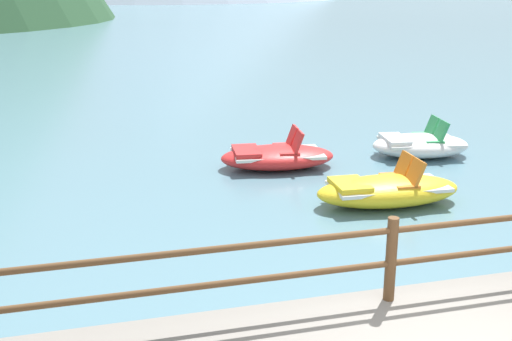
{
  "coord_description": "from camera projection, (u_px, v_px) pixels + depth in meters",
  "views": [
    {
      "loc": [
        -3.0,
        -4.12,
        3.76
      ],
      "look_at": [
        -0.58,
        5.0,
        0.9
      ],
      "focal_mm": 44.8,
      "sensor_mm": 36.0,
      "label": 1
    }
  ],
  "objects": [
    {
      "name": "ground_plane",
      "position": [
        130.0,
        36.0,
        42.63
      ],
      "size": [
        200.0,
        200.0,
        0.0
      ],
      "primitive_type": "plane",
      "color": "slate"
    },
    {
      "name": "pedal_boat_0",
      "position": [
        277.0,
        156.0,
        13.09
      ],
      "size": [
        2.46,
        1.5,
        0.81
      ],
      "color": "red",
      "rests_on": "ground"
    },
    {
      "name": "pedal_boat_2",
      "position": [
        387.0,
        190.0,
        10.95
      ],
      "size": [
        2.59,
        1.25,
        0.84
      ],
      "color": "yellow",
      "rests_on": "ground"
    },
    {
      "name": "dock_railing",
      "position": [
        392.0,
        250.0,
        6.78
      ],
      "size": [
        23.92,
        0.12,
        0.95
      ],
      "color": "brown",
      "rests_on": "promenade_dock"
    },
    {
      "name": "pedal_boat_4",
      "position": [
        420.0,
        145.0,
        13.94
      ],
      "size": [
        2.28,
        1.61,
        0.83
      ],
      "color": "white",
      "rests_on": "ground"
    }
  ]
}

